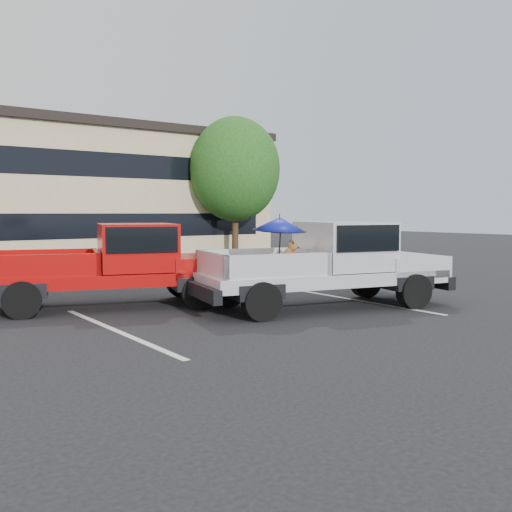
% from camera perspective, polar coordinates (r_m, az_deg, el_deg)
% --- Properties ---
extents(ground, '(90.00, 90.00, 0.00)m').
position_cam_1_polar(ground, '(10.32, 6.43, -7.28)').
color(ground, black).
rests_on(ground, ground).
extents(stripe_left, '(0.12, 5.00, 0.01)m').
position_cam_1_polar(stripe_left, '(10.40, -13.78, -7.27)').
color(stripe_left, silver).
rests_on(stripe_left, ground).
extents(stripe_right, '(0.12, 5.00, 0.01)m').
position_cam_1_polar(stripe_right, '(13.80, 9.99, -4.36)').
color(stripe_right, silver).
rests_on(stripe_right, ground).
extents(motel_building, '(20.40, 8.40, 6.30)m').
position_cam_1_polar(motel_building, '(29.79, -18.98, 6.28)').
color(motel_building, tan).
rests_on(motel_building, ground).
extents(tree_right, '(4.46, 4.46, 6.78)m').
position_cam_1_polar(tree_right, '(28.37, -2.12, 8.65)').
color(tree_right, '#332114').
rests_on(tree_right, ground).
extents(tree_back, '(4.68, 4.68, 7.11)m').
position_cam_1_polar(tree_back, '(34.04, -14.05, 8.15)').
color(tree_back, '#332114').
rests_on(tree_back, ground).
extents(silver_pickup, '(5.99, 3.21, 2.06)m').
position_cam_1_polar(silver_pickup, '(12.66, 7.94, -0.33)').
color(silver_pickup, black).
rests_on(silver_pickup, ground).
extents(red_pickup, '(5.89, 3.51, 1.83)m').
position_cam_1_polar(red_pickup, '(12.94, -12.50, -0.51)').
color(red_pickup, black).
rests_on(red_pickup, ground).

